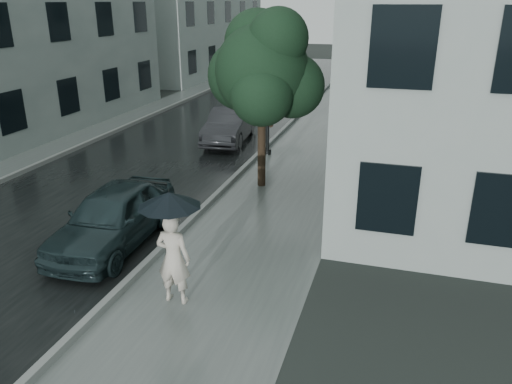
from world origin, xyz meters
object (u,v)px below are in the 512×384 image
(lamp_post, at_px, (264,78))
(car_near, at_px, (113,217))
(car_far, at_px, (230,125))
(pedestrian, at_px, (174,258))
(street_tree, at_px, (263,70))

(lamp_post, bearing_deg, car_near, -94.27)
(car_far, bearing_deg, pedestrian, -81.42)
(pedestrian, xyz_separation_m, street_tree, (-0.20, 6.76, 2.62))
(street_tree, distance_m, car_near, 6.13)
(car_near, xyz_separation_m, car_far, (-0.50, 9.55, -0.02))
(street_tree, height_order, car_near, street_tree)
(pedestrian, relative_size, street_tree, 0.34)
(car_far, bearing_deg, lamp_post, -42.50)
(street_tree, bearing_deg, car_far, 120.55)
(street_tree, xyz_separation_m, lamp_post, (-0.87, 3.21, -0.70))
(street_tree, bearing_deg, car_near, -113.85)
(car_far, bearing_deg, car_near, -92.80)
(car_near, height_order, car_far, car_near)
(street_tree, xyz_separation_m, car_near, (-2.20, -4.98, -2.83))
(lamp_post, relative_size, car_far, 1.19)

